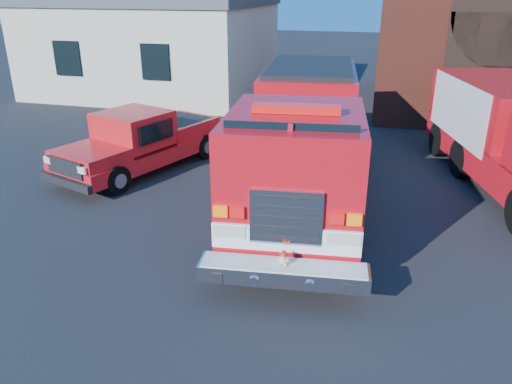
# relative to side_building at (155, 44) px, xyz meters

# --- Properties ---
(ground) EXTENTS (100.00, 100.00, 0.00)m
(ground) POSITION_rel_side_building_xyz_m (9.00, -13.00, -2.20)
(ground) COLOR black
(ground) RESTS_ON ground
(side_building) EXTENTS (10.20, 8.20, 4.35)m
(side_building) POSITION_rel_side_building_xyz_m (0.00, 0.00, 0.00)
(side_building) COLOR beige
(side_building) RESTS_ON ground
(fire_engine) EXTENTS (3.70, 9.49, 2.85)m
(fire_engine) POSITION_rel_side_building_xyz_m (9.26, -10.98, -0.73)
(fire_engine) COLOR black
(fire_engine) RESTS_ON ground
(pickup_truck) EXTENTS (3.36, 5.43, 1.67)m
(pickup_truck) POSITION_rel_side_building_xyz_m (4.64, -10.39, -1.41)
(pickup_truck) COLOR black
(pickup_truck) RESTS_ON ground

